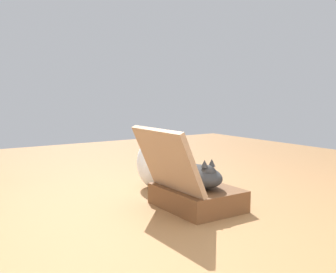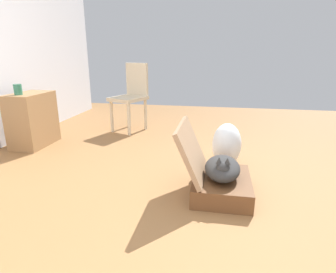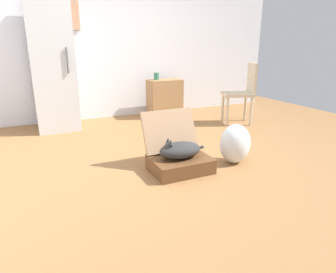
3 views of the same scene
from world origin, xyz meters
TOP-DOWN VIEW (x-y plane):
  - ground_plane at (0.00, 0.00)m, footprint 7.68×7.68m
  - suitcase_base at (-0.01, -0.44)m, footprint 0.59×0.46m
  - suitcase_lid at (-0.01, -0.19)m, footprint 0.59×0.22m
  - cat at (-0.01, -0.44)m, footprint 0.52×0.28m
  - plastic_bag_white at (0.64, -0.49)m, footprint 0.35×0.29m

SIDE VIEW (x-z plane):
  - ground_plane at x=0.00m, z-range 0.00..0.00m
  - suitcase_base at x=-0.01m, z-range 0.00..0.15m
  - plastic_bag_white at x=0.64m, z-range 0.00..0.44m
  - cat at x=-0.01m, z-range 0.12..0.34m
  - suitcase_lid at x=-0.01m, z-range 0.15..0.58m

